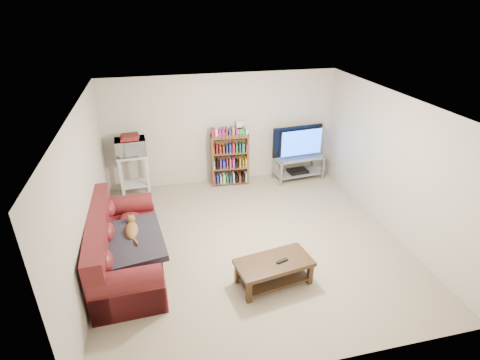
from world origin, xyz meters
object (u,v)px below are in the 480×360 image
object	(u,v)px
coffee_table	(274,268)
sofa	(121,250)
tv_stand	(298,164)
bookshelf	(230,159)

from	to	relation	value
coffee_table	sofa	bearing A→B (deg)	149.04
tv_stand	bookshelf	size ratio (longest dim) A/B	0.98
coffee_table	tv_stand	distance (m)	3.61
sofa	tv_stand	size ratio (longest dim) A/B	2.01
tv_stand	bookshelf	distance (m)	1.59
sofa	coffee_table	size ratio (longest dim) A/B	1.97
sofa	coffee_table	world-z (taller)	sofa
sofa	tv_stand	world-z (taller)	sofa
coffee_table	tv_stand	world-z (taller)	tv_stand
coffee_table	tv_stand	size ratio (longest dim) A/B	1.02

